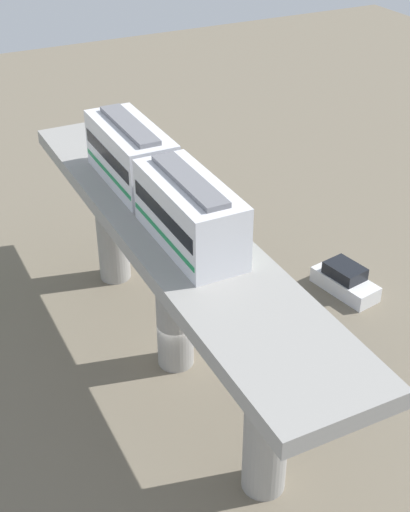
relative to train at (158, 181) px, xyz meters
name	(u,v)px	position (x,y,z in m)	size (l,w,h in m)	color
ground_plane	(176,361)	(0.00, -1.54, -9.98)	(120.00, 120.00, 0.00)	#706654
viaduct	(173,262)	(0.00, -1.54, -3.69)	(5.20, 28.00, 8.44)	#999691
train	(158,181)	(0.00, 0.00, 0.00)	(2.64, 13.55, 3.24)	white
parked_car_blue	(312,347)	(6.57, -4.52, -9.24)	(2.32, 4.39, 1.76)	#284CB7
parked_car_white	(345,281)	(11.89, -0.17, -9.24)	(2.51, 4.45, 1.76)	white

